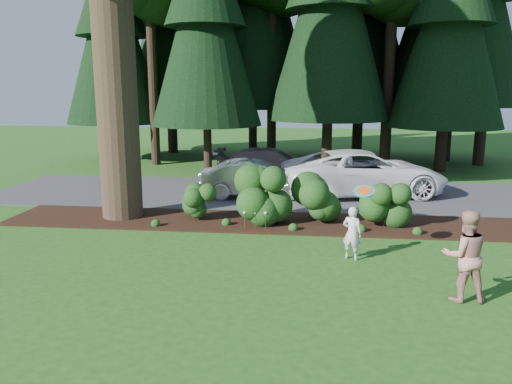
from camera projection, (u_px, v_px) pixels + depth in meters
ground at (256, 259)px, 11.91m from camera, size 80.00×80.00×0.00m
mulch_bed at (268, 222)px, 15.06m from camera, size 16.00×2.50×0.05m
driveway at (278, 193)px, 19.20m from camera, size 22.00×6.00×0.03m
shrub_row at (294, 198)px, 14.71m from camera, size 6.53×1.60×1.61m
lily_cluster at (255, 214)px, 14.17m from camera, size 0.69×0.09×0.57m
car_silver_wagon at (256, 179)px, 18.39m from camera, size 4.27×1.81×1.37m
car_white_suv at (364, 173)px, 18.72m from camera, size 6.55×3.97×1.70m
car_dark_suv at (273, 165)px, 21.32m from camera, size 5.08×2.22×1.45m
child at (352, 233)px, 11.75m from camera, size 0.55×0.48×1.28m
adult at (465, 256)px, 9.41m from camera, size 0.90×0.72×1.78m
frisbee at (364, 191)px, 11.71m from camera, size 0.52×0.47×0.26m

